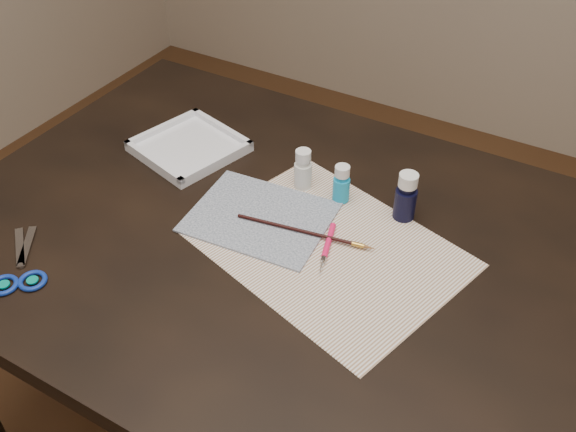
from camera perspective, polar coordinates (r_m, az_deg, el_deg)
The scene contains 10 objects.
table at distance 1.45m, azimuth 0.00°, elevation -12.94°, with size 1.30×0.90×0.75m, color black.
paper at distance 1.15m, azimuth 3.66°, elevation -2.92°, with size 0.45×0.34×0.00m, color white.
canvas at distance 1.21m, azimuth -2.51°, elevation -0.09°, with size 0.26×0.21×0.00m, color #14233B.
paint_bottle_white at distance 1.26m, azimuth 1.35°, elevation 4.19°, with size 0.04×0.04×0.09m, color silver.
paint_bottle_cyan at distance 1.23m, azimuth 4.78°, elevation 2.87°, with size 0.03×0.03×0.08m, color #179DD2.
paint_bottle_navy at distance 1.20m, azimuth 10.44°, elevation 1.72°, with size 0.04×0.04×0.10m, color black.
paintbrush at distance 1.17m, azimuth 1.54°, elevation -1.41°, with size 0.27×0.01×0.01m, color black, non-canonical shape.
craft_knife at distance 1.14m, azimuth 3.44°, elevation -2.91°, with size 0.13×0.01×0.01m, color #F71859, non-canonical shape.
scissors at distance 1.22m, azimuth -22.94°, elevation -3.60°, with size 0.19×0.10×0.01m, color silver, non-canonical shape.
palette_tray at distance 1.40m, azimuth -8.79°, elevation 6.17°, with size 0.20×0.20×0.02m, color white.
Camera 1 is at (0.44, -0.75, 1.53)m, focal length 40.00 mm.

